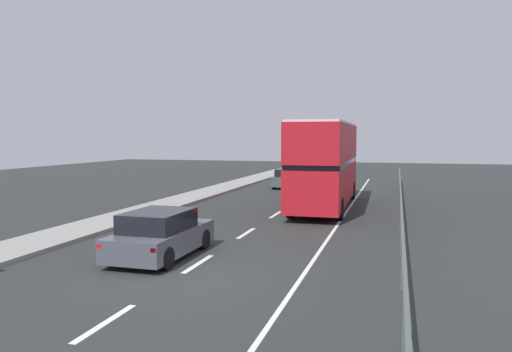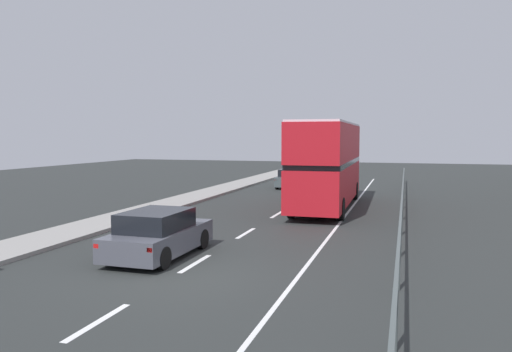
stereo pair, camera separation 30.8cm
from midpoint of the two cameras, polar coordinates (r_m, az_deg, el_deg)
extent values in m
cube|color=#272B2A|center=(13.54, -8.39, -11.36)|extent=(73.71, 120.00, 0.10)
cube|color=silver|center=(10.60, -16.91, -15.78)|extent=(0.16, 2.11, 0.01)
cube|color=silver|center=(14.56, -6.40, -9.99)|extent=(0.16, 2.11, 0.01)
cube|color=silver|center=(18.86, -0.71, -6.61)|extent=(0.16, 2.11, 0.01)
cube|color=silver|center=(23.32, 2.80, -4.46)|extent=(0.16, 2.11, 0.01)
cube|color=silver|center=(27.86, 5.17, -3.00)|extent=(0.16, 2.11, 0.01)
cube|color=silver|center=(32.44, 6.86, -1.94)|extent=(0.16, 2.11, 0.01)
cube|color=silver|center=(37.06, 8.13, -1.15)|extent=(0.16, 2.11, 0.01)
cube|color=silver|center=(41.70, 9.12, -0.53)|extent=(0.16, 2.11, 0.01)
cube|color=silver|center=(21.23, 10.00, -5.42)|extent=(0.12, 46.00, 0.01)
cube|color=#475150|center=(20.92, 16.88, -2.67)|extent=(0.08, 42.00, 0.08)
cylinder|color=#475150|center=(9.06, 16.70, -15.68)|extent=(0.10, 0.10, 1.09)
cylinder|color=#475150|center=(12.41, 16.77, -10.14)|extent=(0.10, 0.10, 1.09)
cylinder|color=#475150|center=(15.82, 16.81, -6.96)|extent=(0.10, 0.10, 1.09)
cylinder|color=#475150|center=(19.26, 16.84, -4.92)|extent=(0.10, 0.10, 1.09)
cylinder|color=#475150|center=(22.73, 16.86, -3.50)|extent=(0.10, 0.10, 1.09)
cylinder|color=#475150|center=(26.20, 16.87, -2.46)|extent=(0.10, 0.10, 1.09)
cylinder|color=#475150|center=(29.68, 16.88, -1.66)|extent=(0.10, 0.10, 1.09)
cylinder|color=#475150|center=(33.16, 16.89, -1.02)|extent=(0.10, 0.10, 1.09)
cylinder|color=#475150|center=(36.64, 16.89, -0.51)|extent=(0.10, 0.10, 1.09)
cylinder|color=#475150|center=(40.13, 16.90, -0.09)|extent=(0.10, 0.10, 1.09)
cube|color=#B1151E|center=(25.64, 8.57, -0.78)|extent=(2.58, 10.58, 1.88)
cube|color=black|center=(25.57, 8.60, 1.58)|extent=(2.59, 10.16, 0.24)
cube|color=#B1151E|center=(25.54, 8.62, 3.86)|extent=(2.58, 10.58, 1.80)
cube|color=silver|center=(25.54, 8.65, 5.99)|extent=(2.52, 10.37, 0.10)
cube|color=black|center=(30.83, 9.84, 0.26)|extent=(2.17, 0.07, 1.32)
cube|color=yellow|center=(30.75, 9.90, 4.79)|extent=(1.45, 0.06, 0.28)
cylinder|color=black|center=(29.69, 7.41, -1.58)|extent=(0.30, 1.00, 1.00)
cylinder|color=black|center=(29.44, 11.66, -1.69)|extent=(0.30, 1.00, 1.00)
cylinder|color=black|center=(22.32, 4.50, -3.58)|extent=(0.30, 1.00, 1.00)
cylinder|color=black|center=(21.99, 10.16, -3.76)|extent=(0.30, 1.00, 1.00)
cube|color=#474852|center=(15.47, -10.52, -7.20)|extent=(1.87, 4.09, 0.68)
cube|color=black|center=(15.18, -10.91, -5.02)|extent=(1.64, 2.26, 0.57)
cube|color=red|center=(14.17, -17.32, -7.70)|extent=(0.16, 0.06, 0.12)
cube|color=red|center=(13.33, -11.47, -8.36)|extent=(0.16, 0.06, 0.12)
cylinder|color=black|center=(17.05, -10.89, -6.80)|extent=(0.21, 0.64, 0.64)
cylinder|color=black|center=(16.34, -5.67, -7.24)|extent=(0.21, 0.64, 0.64)
cylinder|color=black|center=(14.81, -15.86, -8.63)|extent=(0.21, 0.64, 0.64)
cylinder|color=black|center=(13.98, -10.03, -9.31)|extent=(0.21, 0.64, 0.64)
cube|color=#404B4F|center=(35.99, 4.47, -0.47)|extent=(2.02, 4.54, 0.66)
cube|color=black|center=(35.73, 4.42, 0.43)|extent=(1.71, 2.52, 0.50)
cube|color=red|center=(33.97, 2.51, -0.48)|extent=(0.16, 0.07, 0.12)
cube|color=red|center=(33.69, 5.19, -0.54)|extent=(0.16, 0.07, 0.12)
cylinder|color=black|center=(37.65, 3.62, -0.54)|extent=(0.23, 0.65, 0.64)
cylinder|color=black|center=(37.39, 6.11, -0.59)|extent=(0.23, 0.65, 0.64)
cylinder|color=black|center=(34.66, 2.70, -0.97)|extent=(0.23, 0.65, 0.64)
cylinder|color=black|center=(34.38, 5.40, -1.04)|extent=(0.23, 0.65, 0.64)
camera|label=1|loc=(0.15, -89.55, 0.04)|focal=34.68mm
camera|label=2|loc=(0.15, 90.45, -0.04)|focal=34.68mm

